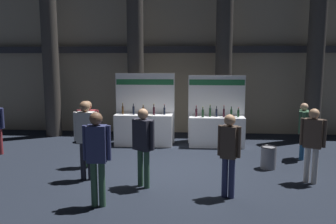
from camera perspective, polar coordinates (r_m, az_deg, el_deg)
The scene contains 12 objects.
ground_plane at distance 8.82m, azimuth 0.76°, elevation -9.44°, with size 29.32×29.32×0.00m, color black.
hall_colonnade at distance 12.74m, azimuth 2.02°, elevation 8.78°, with size 14.66×1.41×5.66m.
exhibitor_booth_0 at distance 11.15m, azimuth -4.00°, elevation -2.44°, with size 1.94×0.72×2.31m.
exhibitor_booth_1 at distance 11.08m, azimuth 8.06°, elevation -2.69°, with size 1.83×0.66×2.25m.
trash_bin at distance 9.14m, azimuth 16.35°, elevation -7.26°, with size 0.38×0.38×0.57m.
visitor_0 at distance 8.98m, azimuth -13.14°, elevation -2.60°, with size 0.57×0.23×1.72m.
visitor_1 at distance 8.24m, azimuth 22.89°, elevation -4.26°, with size 0.49×0.35×1.69m.
visitor_2 at distance 6.91m, azimuth 10.10°, elevation -6.16°, with size 0.44×0.32×1.69m.
visitor_4 at distance 6.49m, azimuth -11.72°, elevation -6.33°, with size 0.52×0.26×1.80m.
visitor_6 at distance 8.00m, azimuth -13.52°, elevation -3.38°, with size 0.55×0.25×1.83m.
visitor_7 at distance 7.36m, azimuth -4.14°, elevation -4.67°, with size 0.49×0.45×1.73m.
visitor_8 at distance 10.15m, azimuth 21.55°, elevation -2.13°, with size 0.37×0.60×1.58m.
Camera 1 is at (0.52, -8.37, 2.73)m, focal length 36.68 mm.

